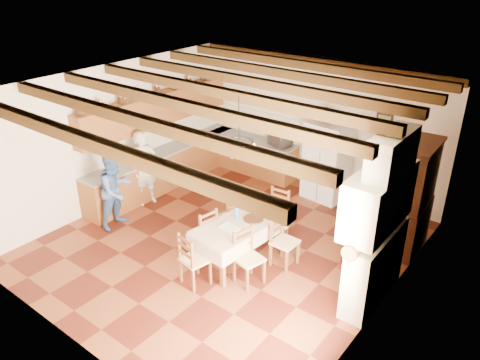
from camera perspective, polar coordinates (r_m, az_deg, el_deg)
name	(u,v)px	position (r m, az deg, el deg)	size (l,w,h in m)	color
floor	(226,244)	(8.98, -1.69, -7.75)	(6.00, 6.50, 0.02)	#49180E
ceiling	(224,87)	(7.74, -1.98, 11.24)	(6.00, 6.50, 0.02)	white
wall_back	(317,124)	(10.78, 9.33, 6.75)	(6.00, 0.02, 3.00)	#EFDDC7
wall_front	(62,256)	(6.41, -20.89, -8.70)	(6.00, 0.02, 3.00)	#EFDDC7
wall_left	(116,135)	(10.29, -14.94, 5.29)	(0.02, 6.50, 3.00)	#EFDDC7
wall_right	(390,226)	(6.94, 17.83, -5.39)	(0.02, 6.50, 3.00)	#EFDDC7
ceiling_beams	(224,93)	(7.76, -1.97, 10.53)	(6.00, 6.30, 0.16)	#362511
lower_cabinets_left	(165,169)	(11.09, -9.10, 1.36)	(0.60, 4.30, 0.86)	brown
lower_cabinets_back	(253,156)	(11.68, 1.57, 2.99)	(2.30, 0.60, 0.86)	brown
countertop_left	(164,151)	(10.91, -9.26, 3.52)	(0.62, 4.30, 0.04)	slate
countertop_back	(253,139)	(11.52, 1.60, 5.06)	(2.34, 0.62, 0.04)	slate
backsplash_left	(154,135)	(11.00, -10.41, 5.39)	(0.03, 4.30, 0.60)	white
backsplash_back	(260,123)	(11.63, 2.45, 6.92)	(2.30, 0.03, 0.60)	white
upper_cabinets	(157,109)	(10.68, -10.10, 8.49)	(0.35, 4.20, 0.70)	brown
fireplace	(375,220)	(7.24, 16.18, -4.73)	(0.56, 1.60, 2.80)	beige
wall_picture	(384,123)	(10.04, 17.15, 6.63)	(0.34, 0.03, 0.42)	black
refrigerator	(327,161)	(10.42, 10.60, 2.30)	(0.88, 0.72, 1.76)	white
hutch	(415,198)	(8.89, 20.51, -2.08)	(0.48, 1.15, 2.08)	#36220E
dining_table	(239,228)	(8.19, -0.13, -5.83)	(1.02, 1.76, 0.74)	silver
chandelier	(239,142)	(7.48, -0.14, 4.63)	(0.47, 0.47, 0.03)	black
chair_left_near	(203,231)	(8.45, -4.55, -6.25)	(0.42, 0.40, 0.96)	brown
chair_left_far	(231,216)	(8.90, -1.13, -4.37)	(0.42, 0.40, 0.96)	brown
chair_right_near	(249,258)	(7.74, 1.13, -9.51)	(0.42, 0.40, 0.96)	brown
chair_right_far	(285,241)	(8.19, 5.51, -7.44)	(0.42, 0.40, 0.96)	brown
chair_end_near	(195,259)	(7.76, -5.53, -9.52)	(0.42, 0.40, 0.96)	brown
chair_end_far	(275,214)	(8.99, 4.34, -4.11)	(0.42, 0.40, 0.96)	brown
person_man	(144,168)	(10.22, -11.58, 1.43)	(0.60, 0.40, 1.66)	beige
person_woman_blue	(116,190)	(9.49, -14.89, -1.17)	(0.77, 0.60, 1.57)	#44649F
person_woman_red	(355,228)	(8.18, 13.81, -5.67)	(0.92, 0.38, 1.57)	red
microwave	(280,139)	(11.04, 4.89, 4.98)	(0.54, 0.36, 0.30)	silver
fridge_vase	(326,114)	(10.11, 10.43, 7.87)	(0.30, 0.30, 0.31)	#36220E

